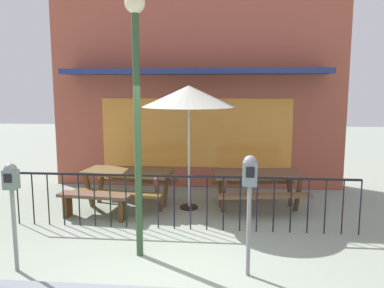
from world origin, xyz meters
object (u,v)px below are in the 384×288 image
(patio_bench, at_px, (94,201))
(parking_meter_far, at_px, (250,184))
(picnic_table_right, at_px, (258,180))
(patio_umbrella, at_px, (189,97))
(picnic_table_left, at_px, (128,178))
(street_lamp, at_px, (137,88))
(parking_meter_near, at_px, (12,188))

(patio_bench, height_order, parking_meter_far, parking_meter_far)
(picnic_table_right, height_order, patio_umbrella, patio_umbrella)
(picnic_table_left, bearing_deg, picnic_table_right, 1.55)
(street_lamp, bearing_deg, patio_bench, 128.67)
(patio_bench, bearing_deg, street_lamp, -51.33)
(picnic_table_left, distance_m, parking_meter_far, 3.68)
(picnic_table_left, relative_size, parking_meter_near, 1.32)
(parking_meter_near, height_order, parking_meter_far, parking_meter_far)
(picnic_table_left, distance_m, street_lamp, 3.04)
(parking_meter_near, height_order, street_lamp, street_lamp)
(parking_meter_near, bearing_deg, patio_bench, 80.80)
(picnic_table_left, bearing_deg, street_lamp, -71.60)
(picnic_table_right, distance_m, parking_meter_far, 2.94)
(picnic_table_left, relative_size, picnic_table_right, 0.99)
(picnic_table_right, bearing_deg, patio_umbrella, -177.24)
(patio_umbrella, distance_m, patio_bench, 2.70)
(parking_meter_near, xyz_separation_m, street_lamp, (1.56, 0.64, 1.31))
(picnic_table_left, relative_size, patio_bench, 1.38)
(patio_bench, distance_m, street_lamp, 2.87)
(parking_meter_near, bearing_deg, parking_meter_far, 2.75)
(parking_meter_far, bearing_deg, patio_umbrella, 110.85)
(parking_meter_near, xyz_separation_m, parking_meter_far, (3.13, 0.15, 0.10))
(parking_meter_near, distance_m, street_lamp, 2.13)
(picnic_table_right, xyz_separation_m, patio_bench, (-3.13, -0.84, -0.26))
(patio_bench, xyz_separation_m, parking_meter_far, (2.78, -2.00, 0.90))
(picnic_table_right, relative_size, parking_meter_near, 1.33)
(parking_meter_far, distance_m, street_lamp, 2.04)
(patio_bench, xyz_separation_m, street_lamp, (1.21, -1.52, 2.11))
(patio_bench, distance_m, parking_meter_near, 2.32)
(patio_umbrella, relative_size, parking_meter_far, 1.55)
(patio_umbrella, xyz_separation_m, patio_bench, (-1.72, -0.78, -1.93))
(patio_bench, relative_size, parking_meter_near, 0.96)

